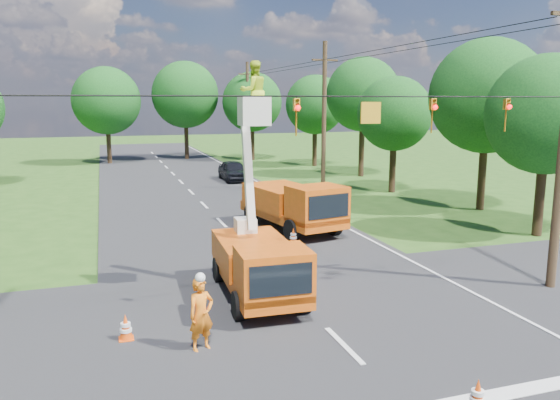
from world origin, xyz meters
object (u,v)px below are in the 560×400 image
object	(u,v)px
tree_right_d	(363,95)
tree_far_b	(185,95)
second_truck	(294,205)
traffic_cone_7	(286,207)
tree_right_b	(487,96)
tree_far_c	(252,102)
traffic_cone_1	(478,396)
pole_right_mid	(324,117)
traffic_cone_4	(126,327)
pole_right_far	(248,112)
tree_right_c	(395,114)
traffic_cone_2	(280,257)
tree_far_a	(106,101)
tree_right_a	(547,115)
ground_worker	(201,315)
distant_car	(234,171)
bucket_truck	(258,248)
tree_right_e	(315,105)
traffic_cone_3	(293,236)

from	to	relation	value
tree_right_d	tree_far_b	world-z (taller)	tree_far_b
second_truck	traffic_cone_7	distance (m)	4.08
tree_right_b	tree_far_c	size ratio (longest dim) A/B	1.05
traffic_cone_1	tree_far_c	bearing A→B (deg)	80.21
pole_right_mid	tree_right_b	distance (m)	10.39
traffic_cone_4	traffic_cone_7	size ratio (longest dim) A/B	1.00
pole_right_far	tree_right_c	world-z (taller)	pole_right_far
tree_right_b	traffic_cone_4	bearing A→B (deg)	-149.61
traffic_cone_2	traffic_cone_4	bearing A→B (deg)	-139.46
tree_right_c	tree_far_a	world-z (taller)	tree_far_a
pole_right_mid	tree_right_a	xyz separation A→B (m)	(5.00, -14.00, 0.46)
ground_worker	tree_right_d	world-z (taller)	tree_right_d
distant_car	tree_right_c	distance (m)	13.39
tree_far_c	tree_right_c	bearing A→B (deg)	-80.86
bucket_truck	second_truck	world-z (taller)	bucket_truck
ground_worker	tree_right_c	distance (m)	26.44
traffic_cone_1	bucket_truck	bearing A→B (deg)	107.44
tree_right_c	traffic_cone_7	bearing A→B (deg)	-153.15
tree_far_b	tree_far_a	bearing A→B (deg)	-165.96
traffic_cone_2	tree_right_d	bearing A→B (deg)	56.99
traffic_cone_4	tree_right_e	world-z (taller)	tree_right_e
tree_far_b	tree_far_c	world-z (taller)	tree_far_b
traffic_cone_1	traffic_cone_7	distance (m)	20.02
ground_worker	pole_right_far	bearing A→B (deg)	53.41
pole_right_mid	pole_right_far	world-z (taller)	same
traffic_cone_3	tree_right_c	world-z (taller)	tree_right_c
traffic_cone_3	tree_right_c	distance (m)	16.37
traffic_cone_4	tree_right_c	size ratio (longest dim) A/B	0.09
traffic_cone_7	tree_right_b	size ratio (longest dim) A/B	0.07
bucket_truck	tree_far_c	bearing A→B (deg)	77.43
traffic_cone_2	tree_right_b	world-z (taller)	tree_right_b
ground_worker	distant_car	bearing A→B (deg)	54.95
tree_right_a	tree_far_b	distance (m)	40.41
tree_right_b	tree_far_b	distance (m)	35.12
traffic_cone_7	pole_right_far	distance (m)	26.53
traffic_cone_1	tree_far_b	distance (m)	50.98
ground_worker	tree_right_c	xyz separation A→B (m)	(16.67, 20.06, 4.37)
ground_worker	second_truck	bearing A→B (deg)	40.23
tree_right_d	tree_far_b	distance (m)	21.52
pole_right_far	tree_far_c	xyz separation A→B (m)	(1.00, 2.00, 0.96)
second_truck	ground_worker	bearing A→B (deg)	-130.65
traffic_cone_7	tree_right_e	xyz separation A→B (m)	(9.87, 20.69, 5.45)
tree_far_c	second_truck	bearing A→B (deg)	-101.61
tree_right_a	tree_right_b	bearing A→B (deg)	75.96
tree_right_c	tree_far_c	world-z (taller)	tree_far_c
traffic_cone_1	tree_far_a	world-z (taller)	tree_far_a
tree_far_b	ground_worker	bearing A→B (deg)	-98.00
tree_far_b	tree_right_d	bearing A→B (deg)	-56.75
bucket_truck	pole_right_mid	size ratio (longest dim) A/B	0.74
bucket_truck	tree_right_a	size ratio (longest dim) A/B	0.89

